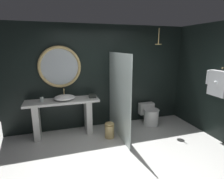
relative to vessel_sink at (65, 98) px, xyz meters
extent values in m
plane|color=silver|center=(0.96, -1.55, -0.92)|extent=(5.76, 5.76, 0.00)
cube|color=black|center=(0.96, 0.35, 0.38)|extent=(4.80, 0.10, 2.60)
cube|color=black|center=(3.31, -0.79, 0.38)|extent=(0.10, 2.47, 2.60)
cube|color=silver|center=(-0.05, 0.03, -0.09)|extent=(1.67, 0.51, 0.05)
cube|color=silver|center=(-0.64, 0.03, -0.52)|extent=(0.13, 0.43, 0.81)
cube|color=silver|center=(0.54, 0.03, -0.52)|extent=(0.13, 0.43, 0.81)
ellipsoid|color=white|center=(0.00, 0.00, 0.00)|extent=(0.48, 0.40, 0.12)
cylinder|color=tan|center=(0.00, 0.18, 0.06)|extent=(0.02, 0.02, 0.24)
cylinder|color=tan|center=(0.00, 0.12, 0.16)|extent=(0.02, 0.12, 0.02)
cylinder|color=silver|center=(-0.50, 0.02, -0.01)|extent=(0.08, 0.08, 0.10)
cube|color=#282D28|center=(0.65, 0.01, -0.02)|extent=(0.16, 0.14, 0.09)
torus|color=tan|center=(-0.05, 0.26, 0.68)|extent=(0.99, 0.07, 0.99)
cylinder|color=#B2BCC1|center=(-0.05, 0.27, 0.68)|extent=(0.87, 0.01, 0.87)
cube|color=silver|center=(1.18, -0.41, 0.05)|extent=(0.02, 1.42, 1.94)
cylinder|color=tan|center=(2.31, -0.10, 1.39)|extent=(0.02, 0.02, 0.37)
cylinder|color=tan|center=(2.31, -0.10, 1.20)|extent=(0.17, 0.17, 0.02)
sphere|color=tan|center=(3.24, -1.18, 0.69)|extent=(0.04, 0.04, 0.04)
cube|color=white|center=(3.17, -1.18, 0.37)|extent=(0.12, 0.43, 0.55)
cylinder|color=white|center=(3.17, -0.94, 0.47)|extent=(0.13, 0.13, 0.31)
sphere|color=white|center=(3.10, -1.18, 0.40)|extent=(0.07, 0.07, 0.07)
cylinder|color=white|center=(2.21, -0.12, -0.71)|extent=(0.39, 0.39, 0.43)
ellipsoid|color=white|center=(2.21, -0.12, -0.49)|extent=(0.41, 0.45, 0.02)
cube|color=white|center=(2.21, 0.17, -0.55)|extent=(0.42, 0.19, 0.31)
cylinder|color=tan|center=(0.94, -0.45, -0.77)|extent=(0.22, 0.22, 0.31)
ellipsoid|color=tan|center=(0.94, -0.45, -0.58)|extent=(0.22, 0.22, 0.07)
camera|label=1|loc=(-0.16, -4.16, 1.15)|focal=29.10mm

